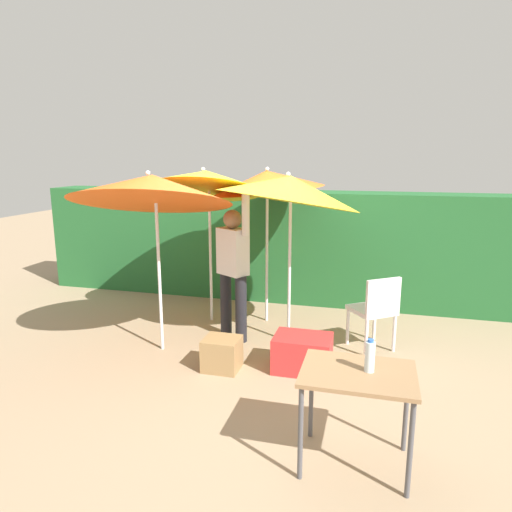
% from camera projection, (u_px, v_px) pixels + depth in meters
% --- Properties ---
extents(ground_plane, '(24.00, 24.00, 0.00)m').
position_uv_depth(ground_plane, '(249.00, 356.00, 5.22)').
color(ground_plane, '#9E8466').
extents(hedge_row, '(8.00, 0.70, 1.69)m').
position_uv_depth(hedge_row, '(289.00, 246.00, 7.21)').
color(hedge_row, '#23602D').
rests_on(hedge_row, ground_plane).
extents(umbrella_rainbow, '(1.73, 1.70, 2.21)m').
position_uv_depth(umbrella_rainbow, '(289.00, 189.00, 5.27)').
color(umbrella_rainbow, silver).
rests_on(umbrella_rainbow, ground_plane).
extents(umbrella_orange, '(1.51, 1.51, 2.26)m').
position_uv_depth(umbrella_orange, '(206.00, 181.00, 5.99)').
color(umbrella_orange, silver).
rests_on(umbrella_orange, ground_plane).
extents(umbrella_yellow, '(1.80, 1.80, 2.27)m').
position_uv_depth(umbrella_yellow, '(152.00, 189.00, 5.03)').
color(umbrella_yellow, silver).
rests_on(umbrella_yellow, ground_plane).
extents(umbrella_navy, '(1.48, 1.46, 2.12)m').
position_uv_depth(umbrella_navy, '(267.00, 181.00, 5.95)').
color(umbrella_navy, silver).
rests_on(umbrella_navy, ground_plane).
extents(person_vendor, '(0.52, 0.37, 1.88)m').
position_uv_depth(person_vendor, '(233.00, 265.00, 5.55)').
color(person_vendor, black).
rests_on(person_vendor, ground_plane).
extents(chair_plastic, '(0.62, 0.62, 0.89)m').
position_uv_depth(chair_plastic, '(376.00, 308.00, 5.29)').
color(chair_plastic, silver).
rests_on(chair_plastic, ground_plane).
extents(cooler_box, '(0.60, 0.44, 0.38)m').
position_uv_depth(cooler_box, '(302.00, 353.00, 4.86)').
color(cooler_box, red).
rests_on(cooler_box, ground_plane).
extents(crate_cardboard, '(0.38, 0.34, 0.34)m').
position_uv_depth(crate_cardboard, '(222.00, 354.00, 4.88)').
color(crate_cardboard, '#9E7A4C').
rests_on(crate_cardboard, ground_plane).
extents(folding_table, '(0.80, 0.60, 0.73)m').
position_uv_depth(folding_table, '(358.00, 383.00, 3.27)').
color(folding_table, '#4C4C51').
rests_on(folding_table, ground_plane).
extents(bottle_water, '(0.07, 0.07, 0.24)m').
position_uv_depth(bottle_water, '(370.00, 356.00, 3.23)').
color(bottle_water, silver).
rests_on(bottle_water, folding_table).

